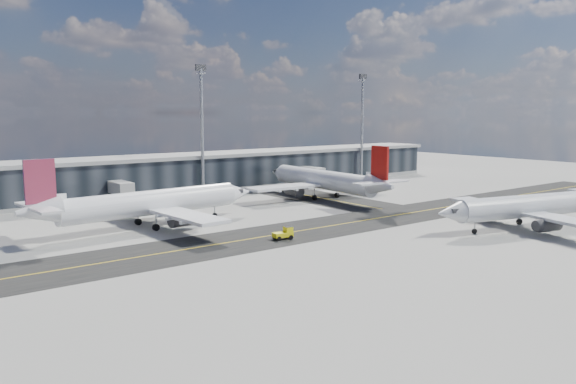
% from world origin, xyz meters
% --- Properties ---
extents(ground, '(300.00, 300.00, 0.00)m').
position_xyz_m(ground, '(0.00, 0.00, 0.00)').
color(ground, gray).
rests_on(ground, ground).
extents(taxiway_lanes, '(180.00, 63.00, 0.03)m').
position_xyz_m(taxiway_lanes, '(3.91, 10.74, 0.01)').
color(taxiway_lanes, black).
rests_on(taxiway_lanes, ground).
extents(terminal_concourse, '(152.00, 19.80, 8.80)m').
position_xyz_m(terminal_concourse, '(0.04, 54.93, 4.09)').
color(terminal_concourse, black).
rests_on(terminal_concourse, ground).
extents(floodlight_masts, '(102.50, 0.70, 28.90)m').
position_xyz_m(floodlight_masts, '(0.00, 48.00, 15.61)').
color(floodlight_masts, gray).
rests_on(floodlight_masts, ground).
extents(airliner_af, '(40.45, 34.50, 11.98)m').
position_xyz_m(airliner_af, '(-24.90, 20.85, 3.96)').
color(airliner_af, white).
rests_on(airliner_af, ground).
extents(airliner_redtail, '(35.14, 41.23, 12.22)m').
position_xyz_m(airliner_redtail, '(17.91, 26.78, 4.04)').
color(airliner_redtail, white).
rests_on(airliner_redtail, ground).
extents(airliner_near, '(36.26, 31.18, 10.85)m').
position_xyz_m(airliner_near, '(23.84, -16.82, 3.59)').
color(airliner_near, silver).
rests_on(airliner_near, ground).
extents(baggage_tug, '(3.09, 1.84, 1.84)m').
position_xyz_m(baggage_tug, '(-12.62, 0.79, 0.92)').
color(baggage_tug, yellow).
rests_on(baggage_tug, ground).
extents(service_van, '(4.07, 5.30, 1.34)m').
position_xyz_m(service_van, '(9.83, 44.00, 0.67)').
color(service_van, white).
rests_on(service_van, ground).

